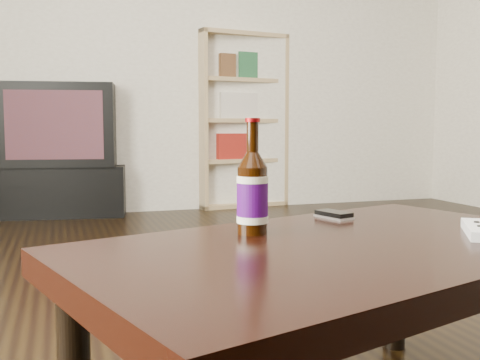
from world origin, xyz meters
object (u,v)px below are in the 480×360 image
object	(u,v)px
phone	(334,215)
tv	(60,125)
tv_stand	(62,190)
coffee_table	(342,269)
bookshelf	(236,117)
beer_bottle	(252,193)
remote	(478,230)

from	to	relation	value
phone	tv	bearing A→B (deg)	85.48
tv_stand	coffee_table	xyz separation A→B (m)	(0.55, -3.46, 0.18)
tv_stand	coffee_table	size ratio (longest dim) A/B	0.74
tv_stand	bookshelf	size ratio (longest dim) A/B	0.65
tv	coffee_table	bearing A→B (deg)	-71.76
tv	bookshelf	distance (m)	1.45
bookshelf	phone	size ratio (longest dim) A/B	12.74
coffee_table	beer_bottle	size ratio (longest dim) A/B	4.89
phone	tv_stand	bearing A→B (deg)	85.48
bookshelf	remote	xyz separation A→B (m)	(-0.56, -3.60, -0.32)
coffee_table	phone	bearing A→B (deg)	65.74
tv_stand	remote	world-z (taller)	remote
bookshelf	remote	world-z (taller)	bookshelf
remote	tv	bearing A→B (deg)	137.90
coffee_table	bookshelf	bearing A→B (deg)	75.97
bookshelf	coffee_table	size ratio (longest dim) A/B	1.13
beer_bottle	remote	xyz separation A→B (m)	(0.49, -0.17, -0.08)
remote	bookshelf	bearing A→B (deg)	114.76
tv	beer_bottle	world-z (taller)	tv
tv	phone	size ratio (longest dim) A/B	7.84
bookshelf	beer_bottle	size ratio (longest dim) A/B	5.51
bookshelf	phone	bearing A→B (deg)	-111.70
bookshelf	tv	bearing A→B (deg)	176.16
tv_stand	tv	size ratio (longest dim) A/B	1.06
beer_bottle	phone	distance (m)	0.33
coffee_table	phone	world-z (taller)	phone
beer_bottle	phone	size ratio (longest dim) A/B	2.31
tv	remote	bearing A→B (deg)	-66.44
tv	bookshelf	size ratio (longest dim) A/B	0.62
tv	beer_bottle	xyz separation A→B (m)	(0.40, -3.31, -0.17)
tv_stand	bookshelf	xyz separation A→B (m)	(1.45, 0.12, 0.57)
beer_bottle	tv_stand	bearing A→B (deg)	96.91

